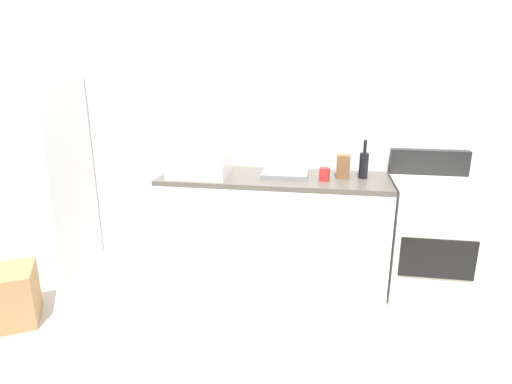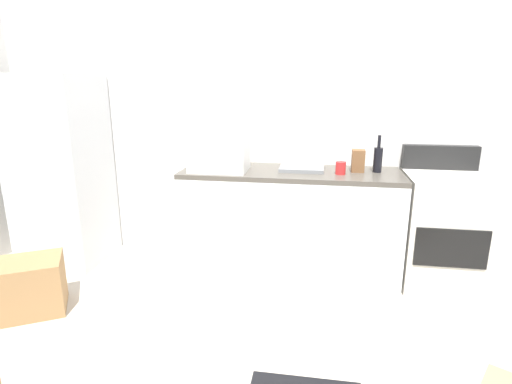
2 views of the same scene
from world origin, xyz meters
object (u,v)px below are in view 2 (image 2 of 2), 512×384
stove_oven (441,228)px  cardboard_box_medium (32,286)px  knife_block (358,161)px  wine_bottle (378,159)px  coffee_mug (341,168)px  refrigerator (61,171)px  microwave (219,154)px

stove_oven → cardboard_box_medium: stove_oven is taller
stove_oven → knife_block: 0.86m
wine_bottle → knife_block: 0.16m
coffee_mug → knife_block: bearing=39.9°
refrigerator → stove_oven: 3.29m
refrigerator → coffee_mug: refrigerator is taller
microwave → coffee_mug: microwave is taller
coffee_mug → knife_block: knife_block is taller
stove_oven → coffee_mug: (-0.82, -0.08, 0.48)m
refrigerator → microwave: size_ratio=3.64×
stove_oven → coffee_mug: 0.96m
refrigerator → microwave: 1.48m
coffee_mug → cardboard_box_medium: 2.45m
microwave → cardboard_box_medium: microwave is taller
wine_bottle → cardboard_box_medium: size_ratio=0.71×
microwave → cardboard_box_medium: 1.69m
coffee_mug → cardboard_box_medium: size_ratio=0.24×
microwave → wine_bottle: bearing=6.2°
coffee_mug → knife_block: (0.14, 0.12, 0.04)m
coffee_mug → stove_oven: bearing=5.5°
wine_bottle → knife_block: bearing=-176.5°
cardboard_box_medium → refrigerator: bearing=107.6°
microwave → cardboard_box_medium: (-1.18, -0.86, -0.84)m
coffee_mug → knife_block: 0.19m
refrigerator → knife_block: size_ratio=9.31×
cardboard_box_medium → stove_oven: bearing=17.7°
wine_bottle → coffee_mug: wine_bottle is taller
microwave → knife_block: 1.13m
wine_bottle → refrigerator: bearing=-177.8°
coffee_mug → cardboard_box_medium: coffee_mug is taller
coffee_mug → knife_block: size_ratio=0.56×
wine_bottle → cardboard_box_medium: (-2.46, -1.00, -0.81)m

